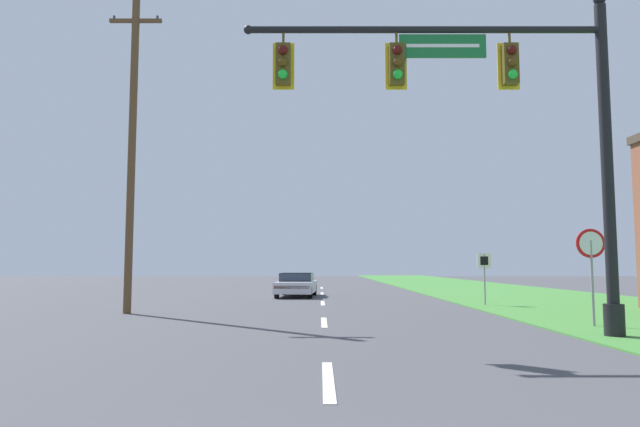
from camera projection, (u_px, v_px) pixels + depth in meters
The scene contains 7 objects.
grass_verge_right at pixel (507, 293), 31.87m from camera, with size 10.00×110.00×0.04m.
road_center_line at pixel (320, 303), 23.86m from camera, with size 0.16×34.80×0.01m.
signal_mast at pixel (505, 120), 13.02m from camera, with size 8.51×0.47×7.88m.
car_ahead at pixel (294, 285), 28.99m from camera, with size 2.09×4.63×1.19m.
stop_sign at pixel (588, 255), 14.85m from camera, with size 0.76×0.07×2.50m.
route_sign_post at pixel (482, 267), 22.53m from camera, with size 0.55×0.06×2.03m.
utility_pole_near at pixel (129, 146), 19.30m from camera, with size 1.80×0.26×10.93m.
Camera 1 is at (-0.12, -2.10, 1.60)m, focal length 32.00 mm.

